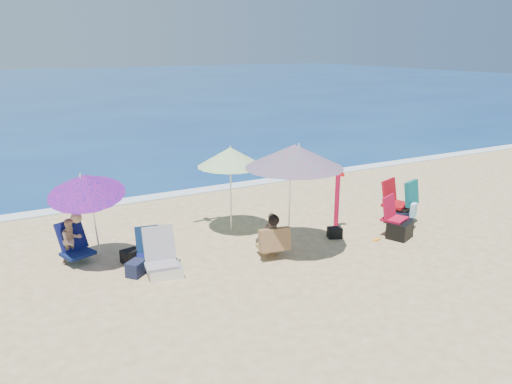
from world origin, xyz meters
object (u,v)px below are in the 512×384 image
umbrella_blue (85,185)px  camp_chair_right (400,207)px  umbrella_striped (230,157)px  person_center (272,236)px  camp_chair_left (398,226)px  furled_umbrella (338,196)px  chair_rainbow (163,263)px  umbrella_turquoise (294,156)px  chair_navy (150,254)px  person_left (72,240)px

umbrella_blue → camp_chair_right: 6.67m
umbrella_striped → camp_chair_right: bearing=-21.2°
person_center → camp_chair_left: bearing=-7.0°
furled_umbrella → chair_rainbow: 4.10m
furled_umbrella → umbrella_striped: bearing=154.4°
umbrella_turquoise → umbrella_striped: umbrella_turquoise is taller
umbrella_striped → chair_navy: (-2.04, -0.81, -1.44)m
person_center → umbrella_blue: bearing=157.1°
umbrella_turquoise → umbrella_striped: (-0.56, 1.56, -0.25)m
furled_umbrella → chair_rainbow: bearing=-174.4°
chair_navy → chair_rainbow: size_ratio=0.80×
umbrella_turquoise → chair_navy: bearing=163.8°
umbrella_blue → person_left: umbrella_blue is taller
furled_umbrella → chair_rainbow: furled_umbrella is taller
umbrella_striped → person_left: umbrella_striped is taller
umbrella_blue → camp_chair_left: size_ratio=2.17×
umbrella_striped → chair_navy: umbrella_striped is taller
chair_rainbow → person_center: (2.04, -0.29, 0.21)m
chair_rainbow → furled_umbrella: bearing=5.6°
person_center → person_left: bearing=154.7°
camp_chair_left → camp_chair_right: size_ratio=0.84×
umbrella_turquoise → person_left: bearing=159.1°
umbrella_blue → chair_rainbow: umbrella_blue is taller
chair_rainbow → camp_chair_left: 4.87m
furled_umbrella → person_left: 5.40m
umbrella_turquoise → chair_navy: 3.20m
furled_umbrella → camp_chair_left: furled_umbrella is taller
camp_chair_left → person_center: (-2.79, 0.34, 0.16)m
umbrella_turquoise → camp_chair_left: (2.28, -0.45, -1.61)m
chair_navy → chair_rainbow: bearing=-84.7°
umbrella_turquoise → chair_navy: (-2.60, 0.76, -1.70)m
camp_chair_left → chair_rainbow: bearing=172.5°
umbrella_blue → person_left: (-0.28, 0.28, -1.08)m
umbrella_turquoise → person_center: bearing=-168.2°
person_center → umbrella_striped: bearing=91.6°
chair_navy → umbrella_striped: bearing=21.5°
camp_chair_left → person_left: (-6.10, 1.91, 0.17)m
furled_umbrella → camp_chair_right: bearing=-14.4°
umbrella_turquoise → person_center: umbrella_turquoise is taller
umbrella_blue → furled_umbrella: 5.14m
camp_chair_left → person_center: person_center is taller
umbrella_turquoise → furled_umbrella: umbrella_turquoise is taller
umbrella_striped → chair_navy: 2.63m
furled_umbrella → camp_chair_left: bearing=-52.8°
chair_rainbow → person_center: person_center is taller
umbrella_striped → camp_chair_right: size_ratio=1.84×
chair_rainbow → camp_chair_right: camp_chair_right is taller
umbrella_striped → umbrella_blue: (-2.98, -0.39, -0.11)m
umbrella_turquoise → chair_rainbow: umbrella_turquoise is taller
chair_navy → person_left: (-1.22, 0.70, 0.26)m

